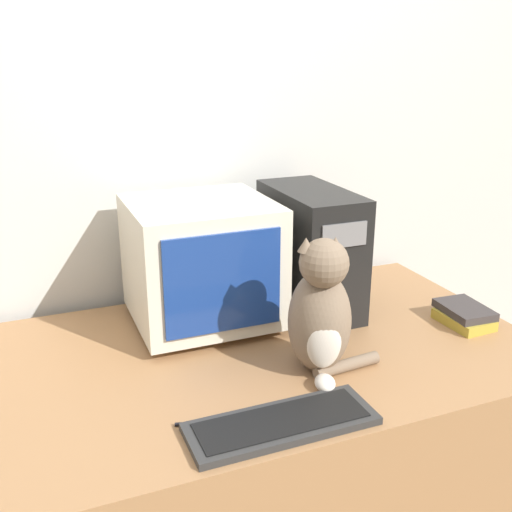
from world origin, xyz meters
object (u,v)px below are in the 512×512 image
object	(u,v)px
crt_monitor	(202,262)
book_stack	(464,315)
cat	(321,314)
computer_tower	(310,250)
keyboard	(282,423)
pen	(206,423)

from	to	relation	value
crt_monitor	book_stack	size ratio (longest dim) A/B	2.25
crt_monitor	book_stack	distance (m)	0.83
crt_monitor	cat	bearing A→B (deg)	-63.69
computer_tower	keyboard	size ratio (longest dim) A/B	0.96
book_stack	crt_monitor	bearing A→B (deg)	157.50
cat	pen	world-z (taller)	cat
book_stack	pen	bearing A→B (deg)	-167.15
computer_tower	crt_monitor	bearing A→B (deg)	178.50
cat	pen	bearing A→B (deg)	-143.36
keyboard	pen	bearing A→B (deg)	154.54
crt_monitor	computer_tower	world-z (taller)	computer_tower
book_stack	pen	xyz separation A→B (m)	(-0.91, -0.21, -0.02)
cat	pen	size ratio (longest dim) A/B	2.72
keyboard	pen	size ratio (longest dim) A/B	3.13
pen	book_stack	bearing A→B (deg)	12.85
book_stack	cat	bearing A→B (deg)	-171.07
crt_monitor	computer_tower	xyz separation A→B (m)	(0.36, -0.01, -0.00)
pen	keyboard	bearing A→B (deg)	-25.46
keyboard	cat	size ratio (longest dim) A/B	1.15
computer_tower	book_stack	distance (m)	0.52
cat	book_stack	bearing A→B (deg)	26.82
cat	keyboard	bearing A→B (deg)	-117.65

